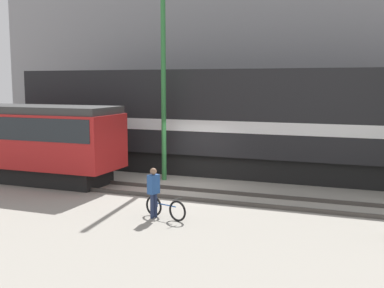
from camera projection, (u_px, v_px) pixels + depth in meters
ground_plane at (182, 188)px, 19.15m from camera, size 120.00×120.00×0.00m
track_near at (171, 192)px, 18.11m from camera, size 60.00×1.50×0.14m
track_far at (211, 171)px, 22.41m from camera, size 60.00×1.51×0.14m
building_backdrop at (253, 60)px, 28.72m from camera, size 31.10×6.00×10.97m
freight_locomotive at (226, 120)px, 21.85m from camera, size 19.77×3.04×5.33m
streetcar at (18, 138)px, 20.45m from camera, size 9.16×2.54×3.21m
bicycle at (165, 208)px, 14.80m from camera, size 1.56×0.61×0.71m
person at (154, 188)px, 14.82m from camera, size 0.31×0.41×1.57m
utility_pole_left at (163, 80)px, 20.21m from camera, size 0.20×0.20×8.51m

